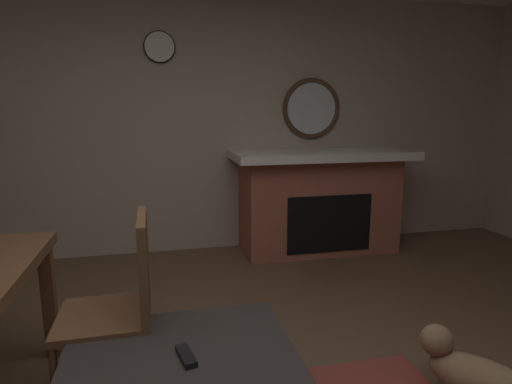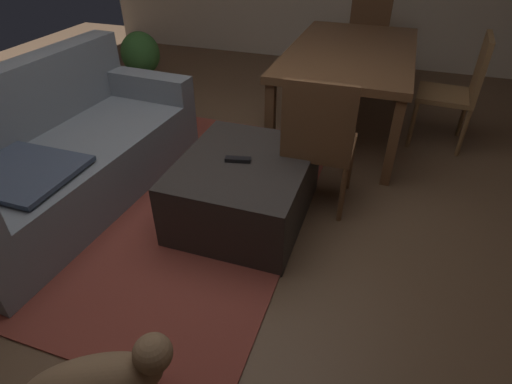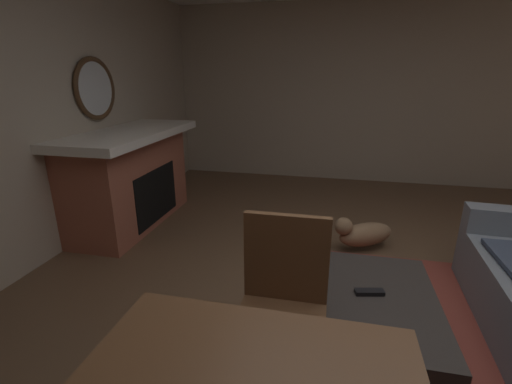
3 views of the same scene
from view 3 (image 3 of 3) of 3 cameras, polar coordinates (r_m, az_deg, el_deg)
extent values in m
plane|color=brown|center=(2.51, 20.15, -22.23)|extent=(8.98, 8.98, 0.00)
cube|color=#B7A893|center=(5.67, 17.13, 14.61)|extent=(0.12, 6.18, 2.57)
cube|color=brown|center=(2.52, 31.22, -23.79)|extent=(2.60, 2.00, 0.01)
cube|color=#9E5642|center=(4.08, -19.54, 1.57)|extent=(1.55, 0.60, 0.96)
cube|color=black|center=(3.99, -16.17, -0.40)|extent=(0.85, 0.10, 0.56)
cube|color=white|center=(3.95, -19.72, 8.74)|extent=(1.79, 0.76, 0.08)
torus|color=#4C331E|center=(4.08, -24.37, 14.83)|extent=(0.62, 0.05, 0.62)
cylinder|color=silver|center=(4.08, -24.37, 14.83)|extent=(0.53, 0.01, 0.53)
cube|color=#2D2826|center=(2.25, 16.29, -20.12)|extent=(0.96, 0.79, 0.43)
cube|color=black|center=(2.14, 17.72, -15.03)|extent=(0.08, 0.17, 0.02)
cube|color=brown|center=(1.77, -15.17, -27.35)|extent=(0.07, 0.07, 0.68)
cube|color=brown|center=(1.85, 3.80, -20.53)|extent=(0.44, 0.44, 0.04)
cube|color=brown|center=(1.87, 4.87, -10.48)|extent=(0.04, 0.44, 0.48)
cylinder|color=brown|center=(2.14, 10.24, -22.34)|extent=(0.04, 0.04, 0.41)
cylinder|color=brown|center=(2.17, -1.12, -21.23)|extent=(0.04, 0.04, 0.41)
ellipsoid|color=#8C6B4C|center=(3.51, 17.17, -6.52)|extent=(0.47, 0.58, 0.22)
sphere|color=#8C6B4C|center=(3.33, 13.86, -5.36)|extent=(0.16, 0.16, 0.16)
camera|label=1|loc=(2.52, 59.83, 5.60)|focal=29.65mm
camera|label=2|loc=(3.87, 4.46, 20.54)|focal=28.66mm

